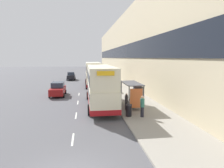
# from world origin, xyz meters

# --- Properties ---
(pavement) EXTENTS (5.00, 93.00, 0.14)m
(pavement) POSITION_xyz_m (6.50, 38.50, 0.07)
(pavement) COLOR gray
(pavement) RESTS_ON ground_plane
(terrace_facade) EXTENTS (3.10, 93.00, 14.25)m
(terrace_facade) POSITION_xyz_m (10.49, 38.50, 7.12)
(terrace_facade) COLOR #C6B793
(terrace_facade) RESTS_ON ground_plane
(lane_mark_1) EXTENTS (0.12, 2.00, 0.01)m
(lane_mark_1) POSITION_xyz_m (0.00, 4.30, 0.01)
(lane_mark_1) COLOR silver
(lane_mark_1) RESTS_ON ground_plane
(lane_mark_2) EXTENTS (0.12, 2.00, 0.01)m
(lane_mark_2) POSITION_xyz_m (0.00, 9.63, 0.01)
(lane_mark_2) COLOR silver
(lane_mark_2) RESTS_ON ground_plane
(lane_mark_3) EXTENTS (0.12, 2.00, 0.01)m
(lane_mark_3) POSITION_xyz_m (0.00, 14.97, 0.01)
(lane_mark_3) COLOR silver
(lane_mark_3) RESTS_ON ground_plane
(lane_mark_4) EXTENTS (0.12, 2.00, 0.01)m
(lane_mark_4) POSITION_xyz_m (0.00, 20.30, 0.01)
(lane_mark_4) COLOR silver
(lane_mark_4) RESTS_ON ground_plane
(bus_shelter) EXTENTS (1.60, 4.20, 2.48)m
(bus_shelter) POSITION_xyz_m (5.77, 11.40, 1.88)
(bus_shelter) COLOR #4C4C51
(bus_shelter) RESTS_ON ground_plane
(double_decker_bus_near) EXTENTS (2.85, 10.81, 4.30)m
(double_decker_bus_near) POSITION_xyz_m (2.47, 12.87, 2.28)
(double_decker_bus_near) COLOR beige
(double_decker_bus_near) RESTS_ON ground_plane
(double_decker_bus_ahead) EXTENTS (2.85, 10.61, 4.30)m
(double_decker_bus_ahead) POSITION_xyz_m (2.40, 28.14, 2.28)
(double_decker_bus_ahead) COLOR beige
(double_decker_bus_ahead) RESTS_ON ground_plane
(car_0) EXTENTS (1.92, 3.98, 1.84)m
(car_0) POSITION_xyz_m (-2.26, 39.28, 0.90)
(car_0) COLOR black
(car_0) RESTS_ON ground_plane
(car_1) EXTENTS (1.99, 4.48, 1.85)m
(car_1) POSITION_xyz_m (-2.82, 19.59, 0.90)
(car_1) COLOR maroon
(car_1) RESTS_ON ground_plane
(pedestrian_at_shelter) EXTENTS (0.36, 0.36, 1.83)m
(pedestrian_at_shelter) POSITION_xyz_m (5.65, 7.97, 1.07)
(pedestrian_at_shelter) COLOR #23232D
(pedestrian_at_shelter) RESTS_ON ground_plane
(pedestrian_1) EXTENTS (0.32, 0.32, 1.61)m
(pedestrian_1) POSITION_xyz_m (4.81, 10.51, 0.96)
(pedestrian_1) COLOR #23232D
(pedestrian_1) RESTS_ON ground_plane
(litter_bin) EXTENTS (0.55, 0.55, 1.05)m
(litter_bin) POSITION_xyz_m (4.55, 8.33, 0.67)
(litter_bin) COLOR black
(litter_bin) RESTS_ON ground_plane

